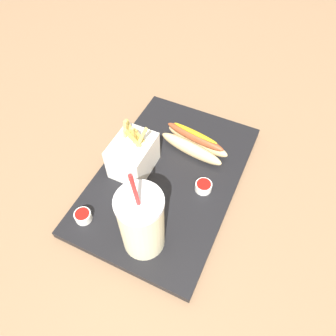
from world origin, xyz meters
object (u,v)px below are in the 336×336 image
object	(u,v)px
soda_cup	(142,223)
fries_basket	(133,155)
ketchup_cup_1	(203,188)
ketchup_cup_2	(83,216)
hot_dog_1	(194,143)

from	to	relation	value
soda_cup	fries_basket	distance (m)	0.20
ketchup_cup_1	ketchup_cup_2	xyz separation A→B (m)	(0.18, -0.21, 0.00)
soda_cup	hot_dog_1	xyz separation A→B (m)	(-0.27, -0.00, -0.06)
fries_basket	ketchup_cup_2	bearing A→B (deg)	-10.54
fries_basket	hot_dog_1	xyz separation A→B (m)	(-0.11, 0.11, -0.02)
soda_cup	fries_basket	xyz separation A→B (m)	(-0.16, -0.11, -0.04)
fries_basket	soda_cup	bearing A→B (deg)	34.77
fries_basket	ketchup_cup_2	size ratio (longest dim) A/B	4.05
ketchup_cup_2	hot_dog_1	bearing A→B (deg)	153.60
hot_dog_1	fries_basket	bearing A→B (deg)	-44.06
hot_dog_1	ketchup_cup_2	bearing A→B (deg)	-26.40
ketchup_cup_1	ketchup_cup_2	distance (m)	0.27
hot_dog_1	ketchup_cup_1	xyz separation A→B (m)	(0.11, 0.07, -0.01)
fries_basket	hot_dog_1	world-z (taller)	fries_basket
soda_cup	hot_dog_1	distance (m)	0.28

